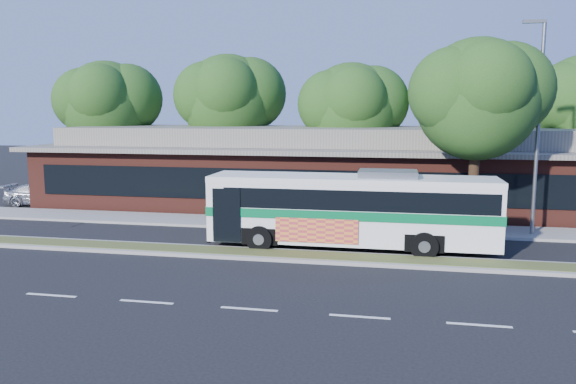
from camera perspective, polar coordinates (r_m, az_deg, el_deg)
name	(u,v)px	position (r m, az deg, el deg)	size (l,w,h in m)	color
ground	(285,262)	(20.30, -0.26, -7.08)	(120.00, 120.00, 0.00)	black
median_strip	(289,255)	(20.85, 0.06, -6.45)	(26.00, 1.10, 0.15)	#425524
sidewalk	(312,225)	(26.43, 2.49, -3.36)	(44.00, 2.60, 0.12)	gray
parking_lot	(22,202)	(36.88, -25.41, -0.94)	(14.00, 12.00, 0.01)	black
plaza_building	(330,168)	(32.58, 4.26, 2.49)	(33.20, 11.20, 4.45)	#5A251C
lamp_post	(538,122)	(25.84, 24.02, 6.50)	(0.93, 0.18, 9.07)	slate
tree_bg_a	(113,103)	(38.99, -17.31, 8.58)	(6.47, 5.80, 8.63)	black
tree_bg_b	(235,99)	(36.86, -5.39, 9.39)	(6.69, 6.00, 9.00)	black
tree_bg_c	(358,107)	(34.43, 7.10, 8.53)	(6.24, 5.60, 8.26)	black
tree_bg_d	(478,93)	(35.66, 18.77, 9.48)	(6.91, 6.20, 9.37)	black
transit_bus	(353,205)	(21.96, 6.57, -1.33)	(11.13, 2.67, 3.12)	white
sedan	(43,195)	(35.12, -23.63, -0.25)	(1.73, 4.24, 1.23)	#ADAFB4
sidewalk_tree	(486,97)	(25.30, 19.49, 9.13)	(5.72, 5.13, 8.42)	black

